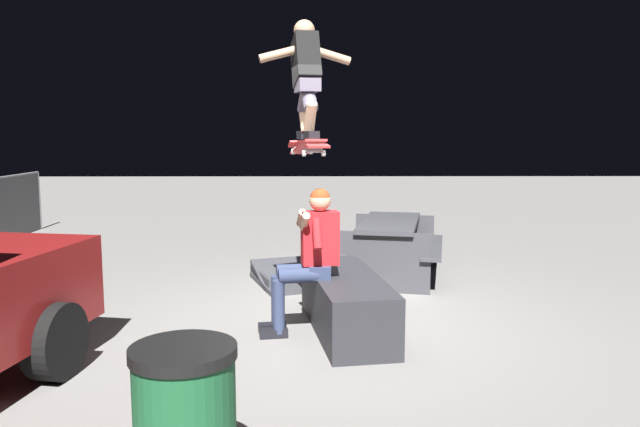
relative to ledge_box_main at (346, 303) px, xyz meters
The scene contains 8 objects.
ground_plane 0.37m from the ledge_box_main, 26.63° to the left, with size 40.00×40.00×0.00m, color slate.
ledge_box_main is the anchor object (origin of this frame).
person_sitting_on_ledge 0.62m from the ledge_box_main, 98.96° to the left, with size 0.60×0.78×1.37m.
skateboard 1.53m from the ledge_box_main, 68.93° to the left, with size 1.04×0.41×0.16m.
skater_airborne 2.20m from the ledge_box_main, 62.55° to the left, with size 0.64×0.88×1.12m.
kicker_ramp 1.94m from the ledge_box_main, 16.82° to the left, with size 1.30×1.19×0.31m.
picnic_table_back 2.28m from the ledge_box_main, 17.27° to the right, with size 1.94×1.67×0.75m.
trash_bin 2.91m from the ledge_box_main, 160.75° to the left, with size 0.54×0.54×0.83m.
Camera 1 is at (-5.93, 0.19, 1.90)m, focal length 34.60 mm.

